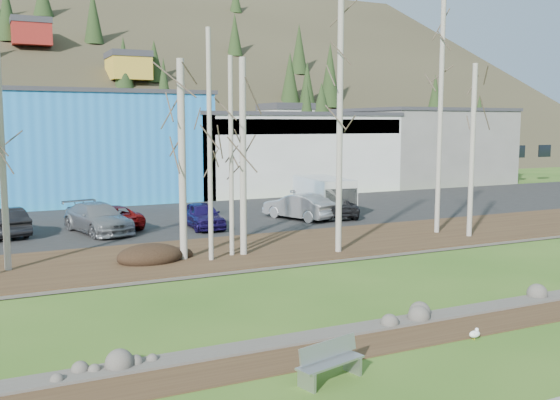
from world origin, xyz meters
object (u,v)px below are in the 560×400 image
car_4 (202,215)px  car_6 (332,206)px  car_1 (4,222)px  van_white (325,196)px  car_5 (299,206)px  car_8 (323,202)px  bench_intact (330,361)px  seagull (475,334)px  car_2 (110,217)px  car_3 (98,218)px  car_7 (325,202)px

car_4 → car_6: car_4 is taller
car_1 → van_white: size_ratio=0.81×
car_5 → car_8: 2.98m
bench_intact → car_6: bearing=45.1°
seagull → car_5: 21.05m
car_5 → car_2: bearing=-28.0°
seagull → car_2: 22.62m
car_3 → car_7: (14.39, 1.13, -0.09)m
car_2 → bench_intact: bearing=76.7°
bench_intact → car_2: size_ratio=0.40×
car_3 → car_4: 5.52m
van_white → car_4: bearing=-163.3°
car_3 → car_6: size_ratio=1.14×
car_1 → car_2: bearing=166.5°
car_4 → bench_intact: bearing=-99.3°
car_6 → car_7: 1.67m
car_6 → car_8: 1.63m
bench_intact → car_3: size_ratio=0.34×
seagull → car_4: size_ratio=0.10×
car_1 → car_3: (4.48, -1.10, 0.05)m
car_4 → car_7: car_4 is taller
seagull → car_2: (-5.78, 21.86, 0.62)m
car_7 → car_3: bearing=173.1°
car_1 → car_4: size_ratio=1.07×
seagull → bench_intact: bearing=162.4°
seagull → car_1: car_1 is taller
car_3 → car_6: bearing=-16.1°
car_1 → car_3: size_ratio=0.83×
car_1 → car_8: (18.69, 0.04, -0.04)m
car_1 → car_6: (18.41, -1.57, -0.08)m
bench_intact → car_5: (10.05, 21.03, 0.48)m
seagull → car_8: bearing=46.1°
bench_intact → car_2: car_2 is taller
car_2 → van_white: 13.33m
car_2 → car_6: size_ratio=0.99×
car_1 → car_8: car_1 is taller
car_1 → car_8: bearing=167.6°
car_2 → van_white: (13.32, -0.35, 0.51)m
car_1 → car_5: (16.18, -1.55, 0.05)m
car_5 → car_8: (2.52, 1.58, -0.09)m
seagull → car_7: 23.34m
car_1 → van_white: 18.61m
car_6 → car_7: (0.46, 1.60, 0.04)m
car_3 → car_7: 14.43m
van_white → car_7: bearing=66.6°
bench_intact → car_5: car_5 is taller
car_1 → van_white: bearing=166.1°
bench_intact → car_7: car_7 is taller
car_2 → car_6: car_6 is taller
bench_intact → car_1: car_1 is taller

